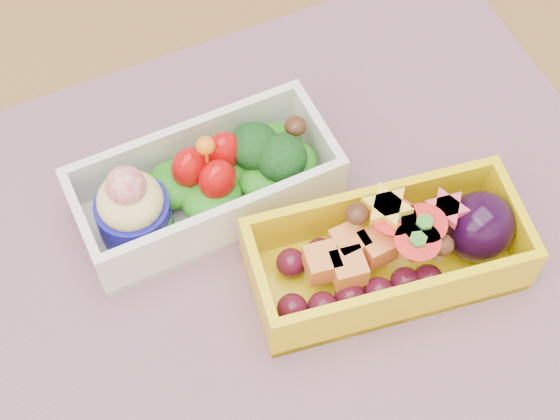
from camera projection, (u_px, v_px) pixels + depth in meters
table at (276, 371)px, 0.65m from camera, size 1.20×0.80×0.75m
placemat at (276, 250)px, 0.59m from camera, size 0.59×0.50×0.00m
bento_white at (204, 185)px, 0.58m from camera, size 0.19×0.12×0.07m
bento_yellow at (394, 252)px, 0.56m from camera, size 0.20×0.14×0.06m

